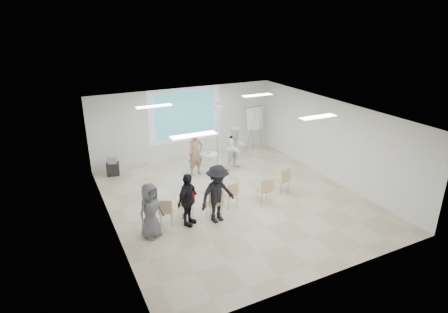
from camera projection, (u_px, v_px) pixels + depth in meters
name	position (u px, v px, depth m)	size (l,w,h in m)	color
floor	(234.00, 200.00, 12.67)	(8.00, 9.00, 0.10)	beige
ceiling	(235.00, 111.00, 11.55)	(8.00, 9.00, 0.10)	white
wall_back	(185.00, 123.00, 15.91)	(8.00, 0.10, 3.00)	silver
wall_left	(107.00, 181.00, 10.43)	(0.10, 9.00, 3.00)	silver
wall_right	(332.00, 140.00, 13.79)	(0.10, 9.00, 3.00)	silver
projection_halo	(185.00, 115.00, 15.73)	(3.20, 0.01, 2.30)	silver
projection_image	(185.00, 115.00, 15.72)	(2.60, 0.01, 1.90)	teal
pedestal_table	(210.00, 162.00, 14.60)	(0.85, 0.85, 0.79)	silver
player_left	(196.00, 151.00, 14.17)	(0.72, 0.49, 1.98)	#9A755E
player_right	(236.00, 145.00, 14.76)	(0.94, 0.75, 1.95)	white
controller_left	(197.00, 140.00, 14.34)	(0.04, 0.11, 0.04)	white
controller_right	(229.00, 136.00, 14.78)	(0.04, 0.13, 0.04)	silver
chair_far_left	(166.00, 210.00, 10.93)	(0.52, 0.54, 0.84)	tan
chair_left_mid	(186.00, 201.00, 11.34)	(0.43, 0.46, 0.89)	tan
chair_left_inner	(215.00, 201.00, 11.24)	(0.51, 0.54, 0.98)	tan
chair_center	(231.00, 193.00, 11.93)	(0.46, 0.49, 0.86)	tan
chair_right_inner	(265.00, 189.00, 12.21)	(0.47, 0.50, 0.87)	tan
chair_right_far	(283.00, 179.00, 12.85)	(0.52, 0.54, 0.92)	tan
red_jacket	(188.00, 198.00, 11.15)	(0.42, 0.10, 0.40)	#AD1517
laptop	(214.00, 201.00, 11.35)	(0.36, 0.26, 0.03)	black
audience_left	(187.00, 196.00, 10.78)	(1.08, 0.65, 1.86)	black
audience_mid	(218.00, 190.00, 10.93)	(1.33, 0.72, 2.05)	black
audience_outer	(150.00, 208.00, 10.22)	(0.88, 0.58, 1.81)	slate
flipchart_easel	(254.00, 118.00, 16.47)	(0.90, 0.68, 2.08)	gray
av_cart	(113.00, 167.00, 14.37)	(0.54, 0.47, 0.70)	black
ceiling_projector	(218.00, 111.00, 12.97)	(0.30, 0.25, 3.00)	white
fluor_panel_nw	(154.00, 106.00, 12.42)	(1.20, 0.30, 0.02)	white
fluor_panel_ne	(257.00, 95.00, 14.08)	(1.20, 0.30, 0.02)	white
fluor_panel_sw	(194.00, 135.00, 9.50)	(1.20, 0.30, 0.02)	white
fluor_panel_se	(318.00, 117.00, 11.16)	(1.20, 0.30, 0.02)	white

